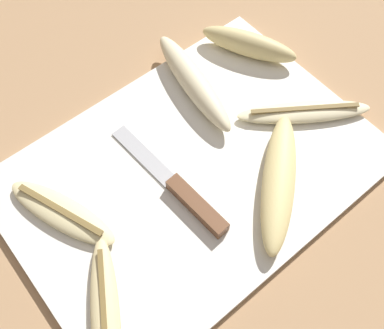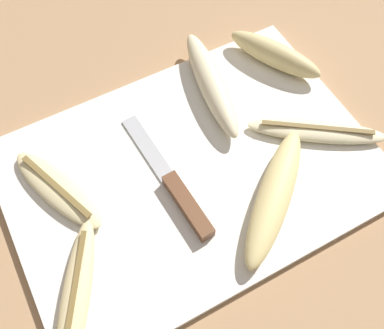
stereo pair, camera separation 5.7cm
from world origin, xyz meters
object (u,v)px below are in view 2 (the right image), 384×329
banana_soft_right (58,189)px  banana_bright_far (211,83)px  banana_pale_long (317,131)px  banana_golden_short (274,196)px  banana_spotted_left (275,54)px  knife (180,195)px  banana_ripe_center (75,299)px

banana_soft_right → banana_bright_far: bearing=11.2°
banana_pale_long → banana_golden_short: banana_golden_short is taller
banana_bright_far → banana_spotted_left: size_ratio=1.35×
banana_soft_right → banana_golden_short: 0.28m
banana_soft_right → banana_golden_short: (0.24, -0.15, 0.01)m
banana_golden_short → knife: bearing=148.8°
knife → banana_pale_long: size_ratio=1.18×
banana_pale_long → banana_bright_far: banana_bright_far is taller
banana_golden_short → banana_spotted_left: bearing=56.5°
banana_spotted_left → banana_golden_short: size_ratio=0.82×
knife → banana_ripe_center: (-0.17, -0.06, 0.00)m
knife → banana_ripe_center: banana_ripe_center is taller
banana_bright_far → knife: bearing=-132.2°
banana_spotted_left → banana_golden_short: bearing=-123.5°
banana_pale_long → banana_golden_short: size_ratio=0.98×
banana_bright_far → banana_golden_short: banana_bright_far is taller
knife → banana_bright_far: 0.18m
banana_pale_long → banana_bright_far: 0.17m
banana_pale_long → banana_spotted_left: (0.02, 0.14, 0.01)m
banana_pale_long → banana_golden_short: (-0.11, -0.06, 0.01)m
banana_pale_long → knife: bearing=179.0°
banana_bright_far → banana_golden_short: 0.20m
banana_golden_short → banana_pale_long: bearing=27.8°
banana_pale_long → banana_soft_right: 0.37m
banana_bright_far → banana_ripe_center: 0.35m
banana_pale_long → banana_ripe_center: 0.39m
knife → banana_bright_far: size_ratio=1.05×
banana_pale_long → banana_spotted_left: bearing=81.8°
banana_soft_right → banana_pale_long: bearing=-13.8°
knife → banana_soft_right: size_ratio=1.29×
banana_pale_long → banana_spotted_left: size_ratio=1.19×
knife → banana_golden_short: 0.12m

